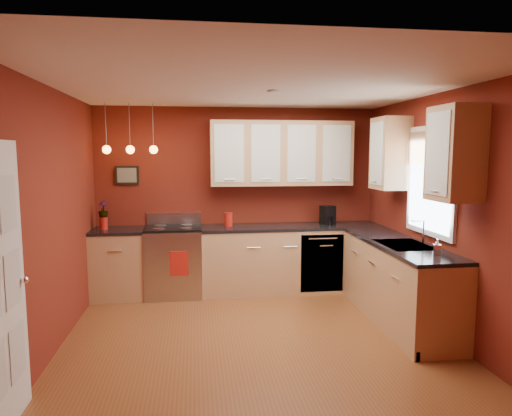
{
  "coord_description": "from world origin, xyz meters",
  "views": [
    {
      "loc": [
        -0.61,
        -4.44,
        1.96
      ],
      "look_at": [
        0.12,
        1.0,
        1.29
      ],
      "focal_mm": 32.0,
      "sensor_mm": 36.0,
      "label": 1
    }
  ],
  "objects": [
    {
      "name": "floor",
      "position": [
        0.0,
        0.0,
        0.0
      ],
      "size": [
        4.2,
        4.2,
        0.0
      ],
      "primitive_type": "plane",
      "color": "brown",
      "rests_on": "ground"
    },
    {
      "name": "ceiling",
      "position": [
        0.0,
        0.0,
        2.6
      ],
      "size": [
        4.0,
        4.2,
        0.02
      ],
      "primitive_type": "cube",
      "color": "white",
      "rests_on": "wall_back"
    },
    {
      "name": "wall_back",
      "position": [
        0.0,
        2.1,
        1.3
      ],
      "size": [
        4.0,
        0.02,
        2.6
      ],
      "primitive_type": "cube",
      "color": "maroon",
      "rests_on": "floor"
    },
    {
      "name": "wall_front",
      "position": [
        0.0,
        -2.1,
        1.3
      ],
      "size": [
        4.0,
        0.02,
        2.6
      ],
      "primitive_type": "cube",
      "color": "maroon",
      "rests_on": "floor"
    },
    {
      "name": "wall_left",
      "position": [
        -2.0,
        0.0,
        1.3
      ],
      "size": [
        0.02,
        4.2,
        2.6
      ],
      "primitive_type": "cube",
      "color": "maroon",
      "rests_on": "floor"
    },
    {
      "name": "wall_right",
      "position": [
        2.0,
        0.0,
        1.3
      ],
      "size": [
        0.02,
        4.2,
        2.6
      ],
      "primitive_type": "cube",
      "color": "maroon",
      "rests_on": "floor"
    },
    {
      "name": "base_cabinets_back_left",
      "position": [
        -1.65,
        1.8,
        0.45
      ],
      "size": [
        0.7,
        0.6,
        0.9
      ],
      "primitive_type": "cube",
      "color": "tan",
      "rests_on": "floor"
    },
    {
      "name": "base_cabinets_back_right",
      "position": [
        0.73,
        1.8,
        0.45
      ],
      "size": [
        2.54,
        0.6,
        0.9
      ],
      "primitive_type": "cube",
      "color": "tan",
      "rests_on": "floor"
    },
    {
      "name": "base_cabinets_right",
      "position": [
        1.7,
        0.45,
        0.45
      ],
      "size": [
        0.6,
        2.1,
        0.9
      ],
      "primitive_type": "cube",
      "color": "tan",
      "rests_on": "floor"
    },
    {
      "name": "counter_back_left",
      "position": [
        -1.65,
        1.8,
        0.92
      ],
      "size": [
        0.7,
        0.62,
        0.04
      ],
      "primitive_type": "cube",
      "color": "black",
      "rests_on": "base_cabinets_back_left"
    },
    {
      "name": "counter_back_right",
      "position": [
        0.73,
        1.8,
        0.92
      ],
      "size": [
        2.54,
        0.62,
        0.04
      ],
      "primitive_type": "cube",
      "color": "black",
      "rests_on": "base_cabinets_back_right"
    },
    {
      "name": "counter_right",
      "position": [
        1.7,
        0.45,
        0.92
      ],
      "size": [
        0.62,
        2.1,
        0.04
      ],
      "primitive_type": "cube",
      "color": "black",
      "rests_on": "base_cabinets_right"
    },
    {
      "name": "gas_range",
      "position": [
        -0.92,
        1.8,
        0.48
      ],
      "size": [
        0.76,
        0.64,
        1.11
      ],
      "color": "#AFAFB4",
      "rests_on": "floor"
    },
    {
      "name": "dishwasher_front",
      "position": [
        1.1,
        1.51,
        0.45
      ],
      "size": [
        0.6,
        0.02,
        0.8
      ],
      "primitive_type": "cube",
      "color": "#AFAFB4",
      "rests_on": "base_cabinets_back_right"
    },
    {
      "name": "sink",
      "position": [
        1.7,
        0.3,
        0.92
      ],
      "size": [
        0.5,
        0.7,
        0.33
      ],
      "color": "gray",
      "rests_on": "counter_right"
    },
    {
      "name": "window",
      "position": [
        1.97,
        0.3,
        1.69
      ],
      "size": [
        0.06,
        1.02,
        1.22
      ],
      "color": "white",
      "rests_on": "wall_right"
    },
    {
      "name": "upper_cabinets_back",
      "position": [
        0.6,
        1.93,
        1.95
      ],
      "size": [
        2.0,
        0.35,
        0.9
      ],
      "primitive_type": "cube",
      "color": "tan",
      "rests_on": "wall_back"
    },
    {
      "name": "upper_cabinets_right",
      "position": [
        1.82,
        0.32,
        1.95
      ],
      "size": [
        0.35,
        1.95,
        0.9
      ],
      "primitive_type": "cube",
      "color": "tan",
      "rests_on": "wall_right"
    },
    {
      "name": "wall_picture",
      "position": [
        -1.55,
        2.08,
        1.65
      ],
      "size": [
        0.32,
        0.03,
        0.26
      ],
      "primitive_type": "cube",
      "color": "black",
      "rests_on": "wall_back"
    },
    {
      "name": "pendant_lights",
      "position": [
        -1.45,
        1.75,
        2.01
      ],
      "size": [
        0.71,
        0.11,
        0.66
      ],
      "color": "gray",
      "rests_on": "ceiling"
    },
    {
      "name": "red_canister",
      "position": [
        -0.16,
        1.85,
        1.04
      ],
      "size": [
        0.13,
        0.13,
        0.19
      ],
      "color": "#B31C13",
      "rests_on": "counter_back_right"
    },
    {
      "name": "red_vase",
      "position": [
        -1.83,
        1.79,
        1.02
      ],
      "size": [
        0.1,
        0.1,
        0.17
      ],
      "primitive_type": "cylinder",
      "color": "#B31C13",
      "rests_on": "counter_back_left"
    },
    {
      "name": "flowers",
      "position": [
        -1.83,
        1.79,
        1.21
      ],
      "size": [
        0.16,
        0.16,
        0.23
      ],
      "primitive_type": "imported",
      "rotation": [
        0.0,
        0.0,
        -0.22
      ],
      "color": "#B31C13",
      "rests_on": "red_vase"
    },
    {
      "name": "coffee_maker",
      "position": [
        1.27,
        1.83,
        1.06
      ],
      "size": [
        0.23,
        0.23,
        0.27
      ],
      "rotation": [
        0.0,
        0.0,
        0.36
      ],
      "color": "black",
      "rests_on": "counter_back_right"
    },
    {
      "name": "soap_pump",
      "position": [
        1.78,
        -0.24,
        1.02
      ],
      "size": [
        0.1,
        0.1,
        0.16
      ],
      "primitive_type": "imported",
      "rotation": [
        0.0,
        0.0,
        -0.38
      ],
      "color": "white",
      "rests_on": "counter_right"
    },
    {
      "name": "dish_towel",
      "position": [
        -0.84,
        1.47,
        0.52
      ],
      "size": [
        0.24,
        0.02,
        0.33
      ],
      "primitive_type": "cube",
      "color": "#B31C13",
      "rests_on": "gas_range"
    }
  ]
}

